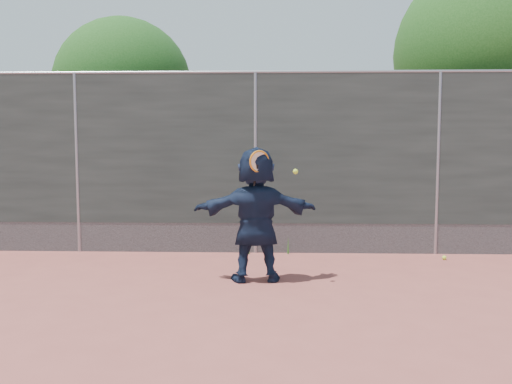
{
  "coord_description": "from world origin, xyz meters",
  "views": [
    {
      "loc": [
        0.35,
        -5.96,
        1.92
      ],
      "look_at": [
        0.08,
        1.61,
        1.2
      ],
      "focal_mm": 40.0,
      "sensor_mm": 36.0,
      "label": 1
    }
  ],
  "objects": [
    {
      "name": "player",
      "position": [
        0.08,
        1.61,
        0.9
      ],
      "size": [
        1.72,
        0.72,
        1.81
      ],
      "primitive_type": "imported",
      "rotation": [
        0.0,
        0.0,
        3.25
      ],
      "color": "#141F38",
      "rests_on": "ground"
    },
    {
      "name": "weed_clump",
      "position": [
        0.29,
        3.38,
        0.13
      ],
      "size": [
        0.68,
        0.07,
        0.3
      ],
      "color": "#387226",
      "rests_on": "ground"
    },
    {
      "name": "tree_left",
      "position": [
        -2.85,
        6.55,
        2.94
      ],
      "size": [
        3.15,
        3.0,
        4.53
      ],
      "color": "#382314",
      "rests_on": "ground"
    },
    {
      "name": "ground",
      "position": [
        0.0,
        0.0,
        0.0
      ],
      "size": [
        80.0,
        80.0,
        0.0
      ],
      "primitive_type": "plane",
      "color": "#9E4C42",
      "rests_on": "ground"
    },
    {
      "name": "swing_action",
      "position": [
        0.17,
        1.41,
        1.59
      ],
      "size": [
        0.63,
        0.18,
        0.51
      ],
      "color": "orange",
      "rests_on": "ground"
    },
    {
      "name": "tree_right",
      "position": [
        4.68,
        5.75,
        3.49
      ],
      "size": [
        3.78,
        3.6,
        5.39
      ],
      "color": "#382314",
      "rests_on": "ground"
    },
    {
      "name": "fence",
      "position": [
        -0.0,
        3.5,
        1.58
      ],
      "size": [
        20.0,
        0.06,
        3.03
      ],
      "color": "#38423D",
      "rests_on": "ground"
    },
    {
      "name": "ball_ground",
      "position": [
        3.02,
        3.02,
        0.03
      ],
      "size": [
        0.07,
        0.07,
        0.07
      ],
      "primitive_type": "sphere",
      "color": "#CCF636",
      "rests_on": "ground"
    }
  ]
}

